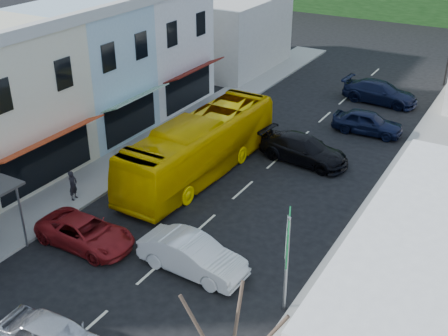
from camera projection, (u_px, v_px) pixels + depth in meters
ground at (153, 270)px, 23.66m from camera, size 120.00×120.00×0.00m
sidewalk_left at (152, 146)px, 34.68m from camera, size 3.00×52.00×0.15m
sidewalk_right at (394, 209)px, 27.98m from camera, size 3.00×52.00×0.15m
shopfront_row at (21, 95)px, 31.27m from camera, size 8.25×30.00×8.00m
distant_block_left at (226, 33)px, 48.45m from camera, size 8.00×10.00×6.00m
bus at (200, 148)px, 30.82m from camera, size 2.77×11.66×3.10m
car_white at (192, 257)px, 23.33m from camera, size 4.47×1.97×1.40m
car_red at (85, 232)px, 25.01m from camera, size 4.62×1.96×1.40m
car_black_near at (304, 151)px, 32.57m from camera, size 4.68×2.34×1.40m
car_navy_mid at (367, 123)px, 36.26m from camera, size 4.46×1.96×1.40m
car_navy_far at (380, 93)px, 41.35m from camera, size 4.61×2.13×1.40m
pedestrian_left at (73, 184)px, 28.32m from camera, size 0.51×0.67×1.70m
direction_sign at (286, 265)px, 20.56m from camera, size 1.50×2.01×4.14m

